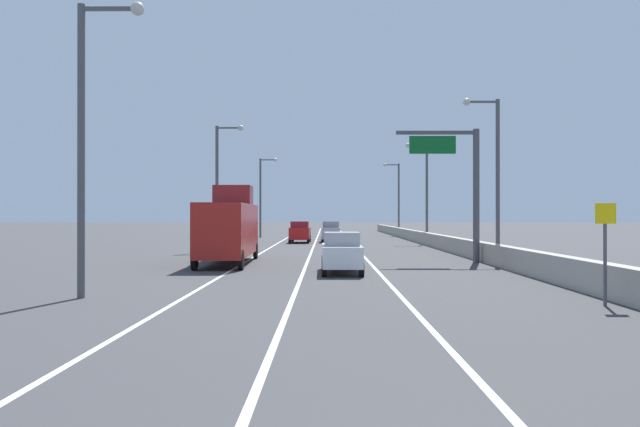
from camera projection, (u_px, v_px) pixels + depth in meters
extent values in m
plane|color=#38383A|center=(334.00, 239.00, 67.88)|extent=(320.00, 320.00, 0.00)
cube|color=silver|center=(279.00, 243.00, 58.94)|extent=(0.16, 130.00, 0.00)
cube|color=silver|center=(315.00, 243.00, 58.90)|extent=(0.16, 130.00, 0.00)
cube|color=silver|center=(351.00, 243.00, 58.87)|extent=(0.16, 130.00, 0.00)
cube|color=#9E998E|center=(452.00, 245.00, 43.81)|extent=(0.60, 120.00, 1.10)
cylinder|color=#47474C|center=(476.00, 196.00, 34.34)|extent=(0.36, 0.36, 7.50)
cube|color=#47474C|center=(436.00, 133.00, 34.37)|extent=(4.50, 0.20, 0.20)
cube|color=#0C5923|center=(432.00, 145.00, 34.25)|extent=(2.60, 0.10, 1.00)
cylinder|color=#4C4C51|center=(605.00, 265.00, 17.83)|extent=(0.10, 0.10, 2.40)
cube|color=yellow|center=(606.00, 213.00, 17.79)|extent=(0.60, 0.04, 0.60)
cylinder|color=#4C4C51|center=(498.00, 180.00, 35.53)|extent=(0.24, 0.24, 9.40)
cube|color=#4C4C51|center=(482.00, 102.00, 35.55)|extent=(1.80, 0.12, 0.12)
sphere|color=beige|center=(467.00, 102.00, 35.56)|extent=(0.44, 0.44, 0.44)
cylinder|color=#4C4C51|center=(427.00, 194.00, 57.71)|extent=(0.24, 0.24, 9.40)
cube|color=#4C4C51|center=(417.00, 145.00, 57.73)|extent=(1.80, 0.12, 0.12)
sphere|color=beige|center=(408.00, 145.00, 57.74)|extent=(0.44, 0.44, 0.44)
cylinder|color=#4C4C51|center=(399.00, 200.00, 79.89)|extent=(0.24, 0.24, 9.40)
cube|color=#4C4C51|center=(392.00, 165.00, 79.91)|extent=(1.80, 0.12, 0.12)
sphere|color=beige|center=(385.00, 165.00, 79.92)|extent=(0.44, 0.44, 0.44)
cylinder|color=#4C4C51|center=(81.00, 151.00, 19.53)|extent=(0.24, 0.24, 9.40)
cube|color=#4C4C51|center=(109.00, 9.00, 19.54)|extent=(1.80, 0.12, 0.12)
sphere|color=beige|center=(137.00, 9.00, 19.53)|extent=(0.44, 0.44, 0.44)
cylinder|color=#4C4C51|center=(217.00, 188.00, 46.15)|extent=(0.24, 0.24, 9.40)
cube|color=#4C4C51|center=(229.00, 128.00, 46.15)|extent=(1.80, 0.12, 0.12)
sphere|color=beige|center=(241.00, 128.00, 46.14)|extent=(0.44, 0.44, 0.44)
cylinder|color=#4C4C51|center=(260.00, 198.00, 72.75)|extent=(0.24, 0.24, 9.40)
cube|color=#4C4C51|center=(268.00, 160.00, 72.76)|extent=(1.80, 0.12, 0.12)
sphere|color=beige|center=(275.00, 160.00, 72.75)|extent=(0.44, 0.44, 0.44)
cube|color=white|center=(341.00, 255.00, 28.12)|extent=(1.79, 4.61, 0.94)
cube|color=#96969E|center=(342.00, 239.00, 27.66)|extent=(1.56, 2.08, 0.60)
cylinder|color=black|center=(324.00, 262.00, 29.97)|extent=(0.23, 0.68, 0.68)
cylinder|color=black|center=(356.00, 262.00, 29.96)|extent=(0.23, 0.68, 0.68)
cylinder|color=black|center=(324.00, 269.00, 26.27)|extent=(0.23, 0.68, 0.68)
cylinder|color=black|center=(361.00, 269.00, 26.27)|extent=(0.23, 0.68, 0.68)
cube|color=#B7B7BC|center=(331.00, 233.00, 60.17)|extent=(1.79, 4.14, 1.11)
cube|color=gray|center=(331.00, 224.00, 59.76)|extent=(1.57, 1.87, 0.60)
cylinder|color=black|center=(323.00, 238.00, 61.79)|extent=(0.22, 0.68, 0.68)
cylinder|color=black|center=(339.00, 238.00, 61.78)|extent=(0.22, 0.68, 0.68)
cylinder|color=black|center=(322.00, 239.00, 58.55)|extent=(0.22, 0.68, 0.68)
cylinder|color=black|center=(339.00, 239.00, 58.54)|extent=(0.22, 0.68, 0.68)
cube|color=#196033|center=(331.00, 231.00, 67.36)|extent=(1.90, 4.05, 1.06)
cube|color=#1C4633|center=(331.00, 224.00, 66.96)|extent=(1.63, 1.84, 0.60)
cylinder|color=black|center=(324.00, 236.00, 68.94)|extent=(0.24, 0.69, 0.68)
cylinder|color=black|center=(339.00, 236.00, 68.88)|extent=(0.24, 0.69, 0.68)
cylinder|color=black|center=(324.00, 237.00, 65.84)|extent=(0.24, 0.69, 0.68)
cylinder|color=black|center=(339.00, 237.00, 65.78)|extent=(0.24, 0.69, 0.68)
cube|color=red|center=(300.00, 233.00, 59.07)|extent=(1.95, 4.63, 1.13)
cube|color=maroon|center=(300.00, 224.00, 58.61)|extent=(1.68, 2.10, 0.60)
cylinder|color=black|center=(293.00, 238.00, 60.93)|extent=(0.23, 0.68, 0.68)
cylinder|color=black|center=(310.00, 238.00, 60.89)|extent=(0.23, 0.68, 0.68)
cylinder|color=black|center=(290.00, 240.00, 57.24)|extent=(0.23, 0.68, 0.68)
cylinder|color=black|center=(308.00, 240.00, 57.19)|extent=(0.23, 0.68, 0.68)
cube|color=#A51E19|center=(229.00, 229.00, 33.34)|extent=(2.63, 9.21, 2.76)
cube|color=maroon|center=(233.00, 195.00, 35.36)|extent=(2.16, 2.07, 1.10)
cylinder|color=black|center=(219.00, 251.00, 37.19)|extent=(0.24, 1.01, 1.00)
cylinder|color=black|center=(256.00, 251.00, 37.23)|extent=(0.24, 1.01, 1.00)
cylinder|color=black|center=(194.00, 260.00, 29.44)|extent=(0.24, 1.01, 1.00)
cylinder|color=black|center=(241.00, 260.00, 29.47)|extent=(0.24, 1.01, 1.00)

